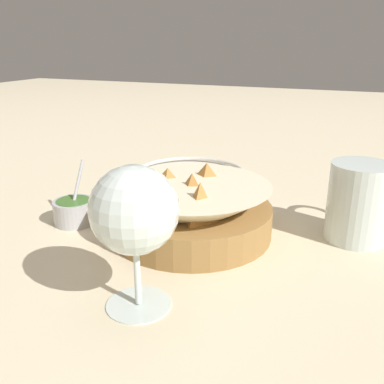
{
  "coord_description": "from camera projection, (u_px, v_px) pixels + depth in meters",
  "views": [
    {
      "loc": [
        -0.52,
        -0.25,
        0.27
      ],
      "look_at": [
        0.0,
        -0.03,
        0.06
      ],
      "focal_mm": 40.0,
      "sensor_mm": 36.0,
      "label": 1
    }
  ],
  "objects": [
    {
      "name": "beer_mug",
      "position": [
        358.0,
        205.0,
        0.59
      ],
      "size": [
        0.13,
        0.08,
        0.11
      ],
      "color": "silver",
      "rests_on": "ground_plane"
    },
    {
      "name": "sauce_cup",
      "position": [
        74.0,
        210.0,
        0.65
      ],
      "size": [
        0.07,
        0.06,
        0.09
      ],
      "color": "#B7B7BC",
      "rests_on": "ground_plane"
    },
    {
      "name": "food_basket",
      "position": [
        191.0,
        210.0,
        0.61
      ],
      "size": [
        0.23,
        0.23,
        0.1
      ],
      "color": "olive",
      "rests_on": "ground_plane"
    },
    {
      "name": "wine_glass",
      "position": [
        134.0,
        214.0,
        0.42
      ],
      "size": [
        0.09,
        0.09,
        0.15
      ],
      "color": "silver",
      "rests_on": "ground_plane"
    },
    {
      "name": "side_plate",
      "position": [
        190.0,
        174.0,
        0.87
      ],
      "size": [
        0.24,
        0.24,
        0.01
      ],
      "color": "silver",
      "rests_on": "ground_plane"
    },
    {
      "name": "ground_plane",
      "position": [
        171.0,
        230.0,
        0.63
      ],
      "size": [
        4.0,
        4.0,
        0.0
      ],
      "primitive_type": "plane",
      "color": "beige"
    }
  ]
}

